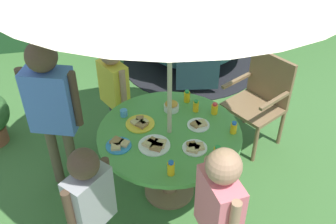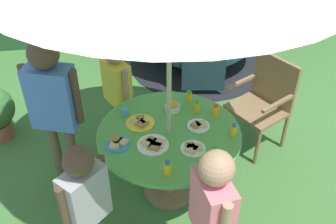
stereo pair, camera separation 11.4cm
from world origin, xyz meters
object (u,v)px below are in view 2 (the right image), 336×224
object	(u,v)px
child_in_yellow_shirt	(117,83)
dome_tent	(201,5)
plate_far_left	(153,144)
juice_bottle_mid_left	(216,110)
garden_table	(169,145)
juice_bottle_far_right	(197,107)
juice_bottle_back_edge	(215,155)
plate_near_left	(140,122)
juice_bottle_spot_a	(233,130)
child_in_pink_shirt	(212,208)
juice_bottle_near_right	(189,97)
snack_bowl	(172,106)
juice_bottle_mid_right	(167,168)
plate_center_back	(117,143)
child_in_grey_shirt	(85,197)
wooden_chair	(264,99)
cup_near	(125,112)
child_in_blue_shirt	(53,97)
plate_front_edge	(193,148)
plate_center_front	(199,125)

from	to	relation	value
child_in_yellow_shirt	dome_tent	bearing A→B (deg)	115.43
plate_far_left	juice_bottle_mid_left	world-z (taller)	juice_bottle_mid_left
garden_table	juice_bottle_far_right	world-z (taller)	juice_bottle_far_right
child_in_yellow_shirt	juice_bottle_back_edge	xyz separation A→B (m)	(0.68, -1.13, 0.03)
plate_near_left	juice_bottle_spot_a	size ratio (longest dim) A/B	2.29
child_in_pink_shirt	plate_far_left	world-z (taller)	child_in_pink_shirt
garden_table	juice_bottle_near_right	world-z (taller)	juice_bottle_near_right
juice_bottle_far_right	juice_bottle_mid_left	size ratio (longest dim) A/B	1.06
snack_bowl	juice_bottle_mid_right	size ratio (longest dim) A/B	1.09
plate_center_back	juice_bottle_far_right	xyz separation A→B (m)	(0.70, 0.33, 0.04)
plate_far_left	plate_center_back	world-z (taller)	same
child_in_yellow_shirt	child_in_pink_shirt	distance (m)	1.72
plate_far_left	juice_bottle_spot_a	xyz separation A→B (m)	(0.65, 0.04, 0.04)
garden_table	dome_tent	distance (m)	2.40
garden_table	child_in_grey_shirt	world-z (taller)	child_in_grey_shirt
juice_bottle_near_right	juice_bottle_mid_left	world-z (taller)	juice_bottle_near_right
wooden_chair	child_in_grey_shirt	bearing A→B (deg)	-83.72
cup_near	plate_center_back	bearing A→B (deg)	-101.67
garden_table	child_in_pink_shirt	world-z (taller)	child_in_pink_shirt
garden_table	dome_tent	bearing A→B (deg)	71.89
child_in_grey_shirt	plate_center_back	distance (m)	0.58
wooden_chair	juice_bottle_mid_right	bearing A→B (deg)	-76.25
child_in_blue_shirt	child_in_grey_shirt	size ratio (longest dim) A/B	1.24
child_in_blue_shirt	juice_bottle_far_right	world-z (taller)	child_in_blue_shirt
child_in_yellow_shirt	child_in_blue_shirt	world-z (taller)	child_in_blue_shirt
garden_table	juice_bottle_mid_left	size ratio (longest dim) A/B	11.36
wooden_chair	juice_bottle_spot_a	distance (m)	0.90
snack_bowl	cup_near	world-z (taller)	snack_bowl
child_in_pink_shirt	juice_bottle_spot_a	distance (m)	0.87
juice_bottle_near_right	child_in_blue_shirt	bearing A→B (deg)	-175.71
juice_bottle_far_right	cup_near	distance (m)	0.62
child_in_blue_shirt	plate_center_back	bearing A→B (deg)	-20.50
plate_near_left	plate_front_edge	size ratio (longest dim) A/B	1.25
plate_near_left	juice_bottle_mid_left	distance (m)	0.65
plate_far_left	juice_bottle_far_right	world-z (taller)	juice_bottle_far_right
dome_tent	juice_bottle_mid_left	world-z (taller)	dome_tent
child_in_yellow_shirt	juice_bottle_mid_right	size ratio (longest dim) A/B	9.57
garden_table	child_in_grey_shirt	distance (m)	0.92
plate_far_left	juice_bottle_far_right	xyz separation A→B (m)	(0.42, 0.38, 0.04)
juice_bottle_near_right	juice_bottle_spot_a	world-z (taller)	juice_bottle_near_right
wooden_chair	snack_bowl	size ratio (longest dim) A/B	7.15
cup_near	juice_bottle_back_edge	bearing A→B (deg)	-46.78
dome_tent	juice_bottle_mid_right	distance (m)	2.85
plate_center_front	child_in_pink_shirt	bearing A→B (deg)	-96.79
dome_tent	plate_far_left	world-z (taller)	dome_tent
plate_center_front	dome_tent	bearing A→B (deg)	77.64
child_in_yellow_shirt	child_in_grey_shirt	xyz separation A→B (m)	(-0.26, -1.37, 0.01)
dome_tent	cup_near	distance (m)	2.26
garden_table	plate_center_back	distance (m)	0.46
child_in_yellow_shirt	juice_bottle_mid_left	world-z (taller)	child_in_yellow_shirt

